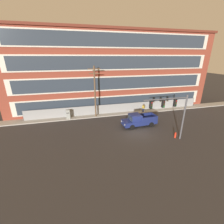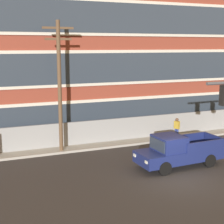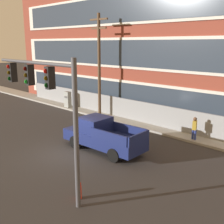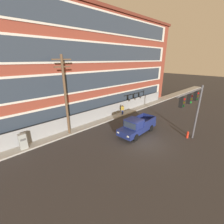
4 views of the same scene
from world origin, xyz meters
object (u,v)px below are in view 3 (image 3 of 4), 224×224
(pedestrian_near_cabinet, at_px, (194,128))
(fire_hydrant, at_px, (79,190))
(traffic_signal_mast, at_px, (47,95))
(pickup_truck_navy, at_px, (102,135))
(utility_pole_near_corner, at_px, (99,63))
(electrical_cabinet, at_px, (68,100))

(pedestrian_near_cabinet, height_order, fire_hydrant, pedestrian_near_cabinet)
(traffic_signal_mast, distance_m, pickup_truck_navy, 6.29)
(utility_pole_near_corner, xyz_separation_m, pedestrian_near_cabinet, (9.15, -0.00, -3.83))
(utility_pole_near_corner, height_order, pedestrian_near_cabinet, utility_pole_near_corner)
(traffic_signal_mast, relative_size, electrical_cabinet, 3.43)
(traffic_signal_mast, height_order, electrical_cabinet, traffic_signal_mast)
(pickup_truck_navy, bearing_deg, electrical_cabinet, 153.06)
(pedestrian_near_cabinet, relative_size, fire_hydrant, 2.17)
(pickup_truck_navy, bearing_deg, fire_hydrant, -53.92)
(utility_pole_near_corner, bearing_deg, pedestrian_near_cabinet, -0.02)
(pedestrian_near_cabinet, bearing_deg, utility_pole_near_corner, 179.98)
(pickup_truck_navy, distance_m, utility_pole_near_corner, 8.79)
(traffic_signal_mast, distance_m, pedestrian_near_cabinet, 10.86)
(electrical_cabinet, relative_size, pedestrian_near_cabinet, 1.02)
(electrical_cabinet, height_order, pedestrian_near_cabinet, electrical_cabinet)
(traffic_signal_mast, relative_size, utility_pole_near_corner, 0.67)
(traffic_signal_mast, xyz_separation_m, fire_hydrant, (1.39, 0.39, -3.95))
(pickup_truck_navy, distance_m, fire_hydrant, 5.65)
(utility_pole_near_corner, distance_m, fire_hydrant, 14.16)
(electrical_cabinet, distance_m, fire_hydrant, 17.11)
(electrical_cabinet, xyz_separation_m, fire_hydrant, (13.92, -9.94, -0.48))
(traffic_signal_mast, bearing_deg, utility_pole_near_corner, 127.22)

